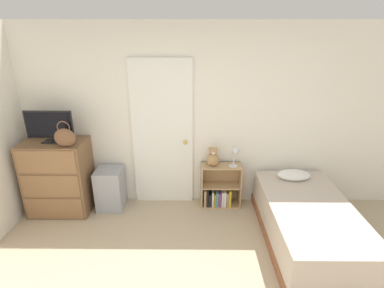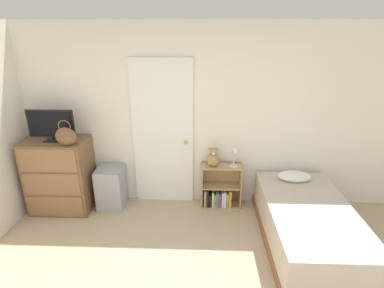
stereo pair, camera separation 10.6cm
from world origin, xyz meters
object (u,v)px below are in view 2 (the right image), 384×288
dresser (61,175)px  teddy_bear (213,158)px  handbag (66,136)px  desk_lamp (236,153)px  bookshelf (219,191)px  bed (307,225)px  tv (51,125)px  storage_bin (111,187)px

dresser → teddy_bear: (2.14, 0.15, 0.24)m
dresser → handbag: bearing=-35.8°
dresser → desk_lamp: size_ratio=3.49×
handbag → bookshelf: bearing=9.5°
teddy_bear → bed: size_ratio=0.15×
bookshelf → bed: size_ratio=0.34×
tv → bed: tv is taller
tv → handbag: bearing=-33.8°
handbag → tv: bearing=146.2°
dresser → desk_lamp: bearing=2.5°
tv → bookshelf: bearing=3.9°
desk_lamp → handbag: bearing=-172.4°
dresser → storage_bin: (0.67, 0.08, -0.22)m
storage_bin → desk_lamp: size_ratio=2.00×
storage_bin → desk_lamp: bearing=1.0°
handbag → storage_bin: handbag is taller
storage_bin → bed: bed is taller
dresser → storage_bin: bearing=6.7°
dresser → bookshelf: bearing=3.7°
bookshelf → bed: (1.01, -0.80, 0.02)m
handbag → bookshelf: size_ratio=0.53×
teddy_bear → handbag: bearing=-170.0°
bookshelf → tv: bearing=-176.1°
desk_lamp → bed: desk_lamp is taller
tv → bookshelf: tv is taller
dresser → handbag: size_ratio=3.07×
dresser → bookshelf: (2.24, 0.15, -0.28)m
dresser → storage_bin: dresser is taller
dresser → desk_lamp: 2.47m
dresser → storage_bin: 0.71m
bookshelf → desk_lamp: 0.65m
bookshelf → teddy_bear: size_ratio=2.29×
handbag → teddy_bear: 1.96m
handbag → desk_lamp: (2.19, 0.29, -0.32)m
tv → teddy_bear: (2.14, 0.16, -0.51)m
bookshelf → dresser: bearing=-176.3°
tv → desk_lamp: (2.45, 0.12, -0.41)m
tv → bookshelf: size_ratio=0.97×
bookshelf → desk_lamp: size_ratio=2.14×
dresser → bookshelf: size_ratio=1.63×
handbag → teddy_bear: bearing=10.0°
bookshelf → teddy_bear: 0.53m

